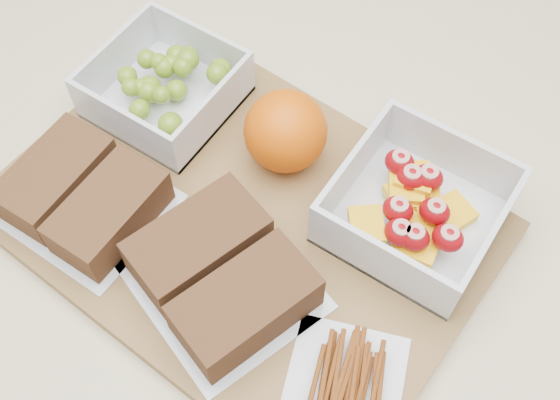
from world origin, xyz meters
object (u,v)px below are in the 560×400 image
Objects in this scene: grape_container at (167,87)px; cutting_board at (243,220)px; fruit_container at (416,209)px; pretzel_bag at (344,387)px; sandwich_bag_left at (83,196)px; orange at (285,131)px; sandwich_bag_center at (222,275)px.

cutting_board is at bearing -26.51° from grape_container.
pretzel_bag is at bearing -80.70° from fruit_container.
sandwich_bag_left is at bearing -146.33° from cutting_board.
orange is (-0.13, -0.00, 0.02)m from fruit_container.
sandwich_bag_center reaches higher than pretzel_bag.
fruit_container is 0.29m from sandwich_bag_left.
sandwich_bag_center is at bearing -64.43° from cutting_board.
cutting_board is 0.18m from pretzel_bag.
fruit_container reaches higher than sandwich_bag_center.
sandwich_bag_left is at bearing -128.62° from orange.
sandwich_bag_left is (0.01, -0.14, -0.00)m from grape_container.
fruit_container is 0.99× the size of sandwich_bag_left.
sandwich_bag_left is (-0.12, -0.07, 0.03)m from cutting_board.
sandwich_bag_left is at bearing -149.38° from fruit_container.
sandwich_bag_center is at bearing -125.88° from fruit_container.
orange reaches higher than pretzel_bag.
fruit_container is 1.79× the size of orange.
grape_container is at bearing 152.24° from pretzel_bag.
cutting_board is 0.09m from orange.
pretzel_bag is (0.03, -0.16, -0.01)m from fruit_container.
fruit_container is 1.02× the size of pretzel_bag.
grape_container is at bearing -177.68° from fruit_container.
orange is 0.23m from pretzel_bag.
fruit_container reaches higher than cutting_board.
grape_container is 0.13m from orange.
orange is at bearing 3.81° from grape_container.
sandwich_bag_center is at bearing -77.91° from orange.
grape_container is 1.64× the size of orange.
cutting_board is 0.14m from sandwich_bag_left.
grape_container is at bearing -176.19° from orange.
orange is 0.15m from sandwich_bag_center.
fruit_container is at bearing 99.30° from pretzel_bag.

